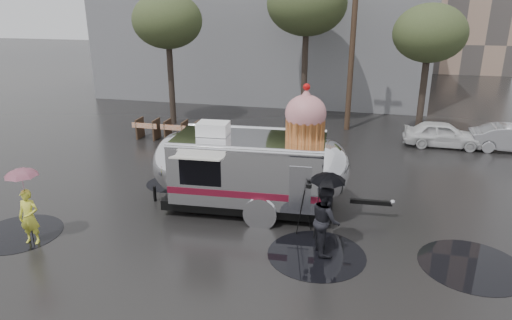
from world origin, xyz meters
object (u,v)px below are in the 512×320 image
(person_left, at_px, (29,217))
(person_right, at_px, (326,220))
(tripod, at_px, (308,204))
(airstream_trailer, at_px, (253,166))

(person_left, distance_m, person_right, 8.30)
(tripod, bearing_deg, person_left, -148.45)
(person_left, height_order, tripod, person_left)
(person_left, bearing_deg, person_right, 3.68)
(person_left, relative_size, person_right, 0.84)
(airstream_trailer, height_order, tripod, airstream_trailer)
(airstream_trailer, xyz_separation_m, tripod, (1.97, -1.33, -0.54))
(airstream_trailer, bearing_deg, person_right, -43.59)
(person_right, bearing_deg, tripod, 14.19)
(airstream_trailer, height_order, person_right, airstream_trailer)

